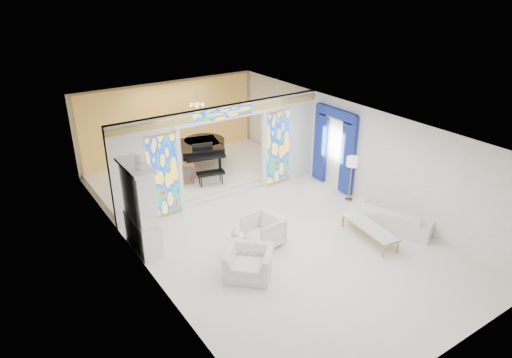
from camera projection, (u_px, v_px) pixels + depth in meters
floor at (259, 223)px, 13.11m from camera, size 12.00×12.00×0.00m
ceiling at (260, 123)px, 11.87m from camera, size 7.00×12.00×0.02m
wall_back at (169, 121)px, 17.02m from camera, size 7.00×0.02×3.00m
wall_front at (453, 292)px, 7.95m from camera, size 7.00×0.02×3.00m
wall_left at (137, 210)px, 10.72m from camera, size 0.02×12.00×3.00m
wall_right at (352, 150)px, 14.26m from camera, size 0.02×12.00×3.00m
partition_wall at (223, 149)px, 13.93m from camera, size 7.00×0.22×3.00m
stained_glass_left at (163, 176)px, 12.97m from camera, size 0.90×0.04×2.40m
stained_glass_right at (278, 148)px, 15.03m from camera, size 0.90×0.04×2.40m
stained_glass_transom at (223, 113)px, 13.37m from camera, size 2.00×0.04×0.34m
alcove_platform at (194, 173)px, 16.17m from camera, size 6.80×3.80×0.18m
gold_curtain_back at (171, 122)px, 16.93m from camera, size 6.70×0.10×2.90m
chandelier at (197, 105)px, 15.18m from camera, size 0.48×0.48×0.30m
blue_drapes at (334, 142)px, 14.71m from camera, size 0.14×1.85×2.65m
china_cabinet at (140, 209)px, 11.45m from camera, size 0.56×1.46×2.72m
armchair_left at (249, 263)px, 10.73m from camera, size 1.45×1.45×0.71m
armchair_right at (263, 231)px, 11.94m from camera, size 0.99×0.97×0.82m
sofa at (391, 217)px, 12.77m from camera, size 1.71×2.41×0.66m
side_table at (235, 242)px, 11.54m from camera, size 0.59×0.59×0.55m
vase at (235, 232)px, 11.42m from camera, size 0.24×0.24×0.21m
coffee_table at (370, 227)px, 12.18m from camera, size 0.79×1.88×0.41m
floor_lamp at (352, 164)px, 13.96m from camera, size 0.45×0.45×1.45m
grand_piano at (202, 146)px, 16.20m from camera, size 2.16×2.90×1.12m
tv_console at (185, 171)px, 14.98m from camera, size 0.66×0.52×0.68m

